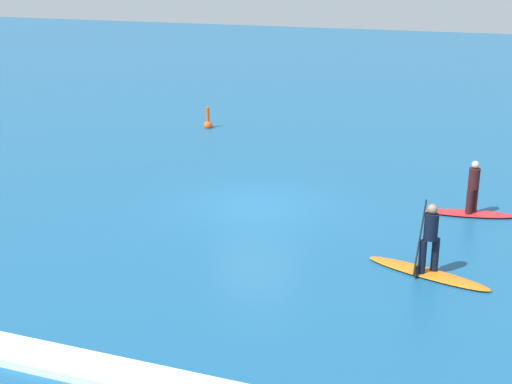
% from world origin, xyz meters
% --- Properties ---
extents(ground_plane, '(120.00, 120.00, 0.00)m').
position_xyz_m(ground_plane, '(0.00, 0.00, 0.00)').
color(ground_plane, '#195684').
rests_on(ground_plane, ground).
extents(surfer_on_red_board, '(2.82, 1.12, 1.75)m').
position_xyz_m(surfer_on_red_board, '(6.54, 1.60, 0.43)').
color(surfer_on_red_board, red).
rests_on(surfer_on_red_board, ground_plane).
extents(surfer_on_orange_board, '(3.33, 1.62, 2.00)m').
position_xyz_m(surfer_on_orange_board, '(5.85, -3.34, 0.48)').
color(surfer_on_orange_board, orange).
rests_on(surfer_on_orange_board, ground_plane).
extents(marker_buoy, '(0.43, 0.43, 1.08)m').
position_xyz_m(marker_buoy, '(-5.99, 9.68, 0.20)').
color(marker_buoy, '#E55119').
rests_on(marker_buoy, ground_plane).
extents(wave_crest, '(14.43, 0.90, 0.18)m').
position_xyz_m(wave_crest, '(0.00, -10.12, 0.09)').
color(wave_crest, white).
rests_on(wave_crest, ground_plane).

